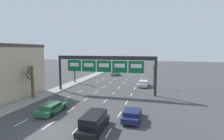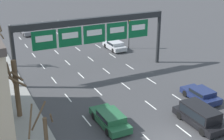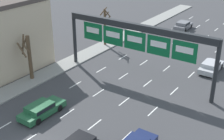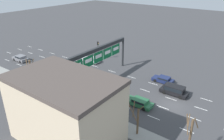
# 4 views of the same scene
# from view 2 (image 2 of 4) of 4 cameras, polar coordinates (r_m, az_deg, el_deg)

# --- Properties ---
(lane_dashes) EXTENTS (10.02, 67.00, 0.01)m
(lane_dashes) POSITION_cam_2_polar(r_m,az_deg,el_deg) (35.52, -1.76, -1.92)
(lane_dashes) COLOR white
(lane_dashes) RESTS_ON ground_plane
(sign_gantry) EXTENTS (18.54, 0.70, 6.78)m
(sign_gantry) POSITION_cam_2_polar(r_m,az_deg,el_deg) (35.83, -3.44, 7.58)
(sign_gantry) COLOR #232628
(sign_gantry) RESTS_ON ground_plane
(suv_black) EXTENTS (1.96, 4.89, 1.72)m
(suv_black) POSITION_cam_2_polar(r_m,az_deg,el_deg) (27.52, 15.71, -7.87)
(suv_black) COLOR black
(suv_black) RESTS_ON ground_plane
(car_navy) EXTENTS (1.90, 4.12, 1.21)m
(car_navy) POSITION_cam_2_polar(r_m,az_deg,el_deg) (31.96, 15.96, -4.26)
(car_navy) COLOR #19234C
(car_navy) RESTS_ON ground_plane
(car_grey) EXTENTS (1.94, 4.34, 1.40)m
(car_grey) POSITION_cam_2_polar(r_m,az_deg,el_deg) (56.65, -15.20, 7.02)
(car_grey) COLOR slate
(car_grey) RESTS_ON ground_plane
(car_silver) EXTENTS (1.95, 4.43, 1.28)m
(car_silver) POSITION_cam_2_polar(r_m,az_deg,el_deg) (46.26, 0.51, 4.58)
(car_silver) COLOR #B7B7BC
(car_silver) RESTS_ON ground_plane
(car_green) EXTENTS (1.91, 4.71, 1.27)m
(car_green) POSITION_cam_2_polar(r_m,az_deg,el_deg) (26.52, -0.33, -8.83)
(car_green) COLOR #235B38
(car_green) RESTS_ON ground_plane
(traffic_light_near_gantry) EXTENTS (0.30, 0.35, 4.68)m
(traffic_light_near_gantry) POSITION_cam_2_polar(r_m,az_deg,el_deg) (46.25, 3.18, 7.93)
(traffic_light_near_gantry) COLOR black
(traffic_light_near_gantry) RESTS_ON ground_plane
(tree_bare_closest) EXTENTS (1.86, 1.84, 4.63)m
(tree_bare_closest) POSITION_cam_2_polar(r_m,az_deg,el_deg) (21.23, -12.18, -12.06)
(tree_bare_closest) COLOR brown
(tree_bare_closest) RESTS_ON sidewalk_left
(tree_bare_second) EXTENTS (1.83, 1.63, 5.25)m
(tree_bare_second) POSITION_cam_2_polar(r_m,az_deg,el_deg) (27.83, -17.20, -2.82)
(tree_bare_second) COLOR brown
(tree_bare_second) RESTS_ON sidewalk_left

